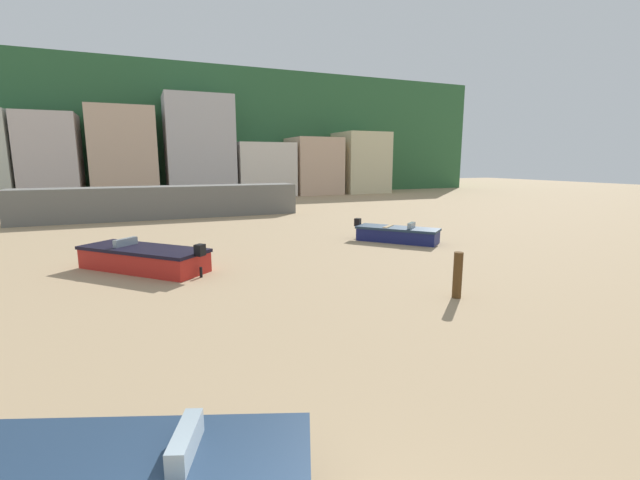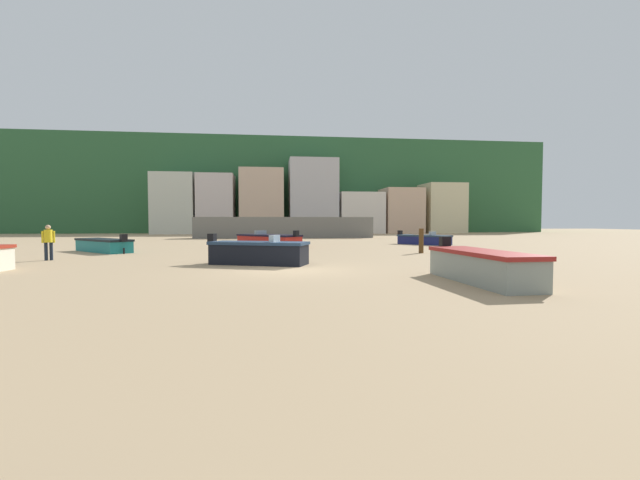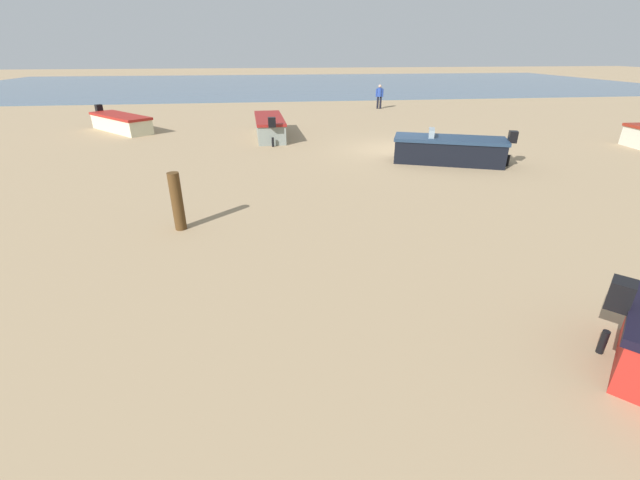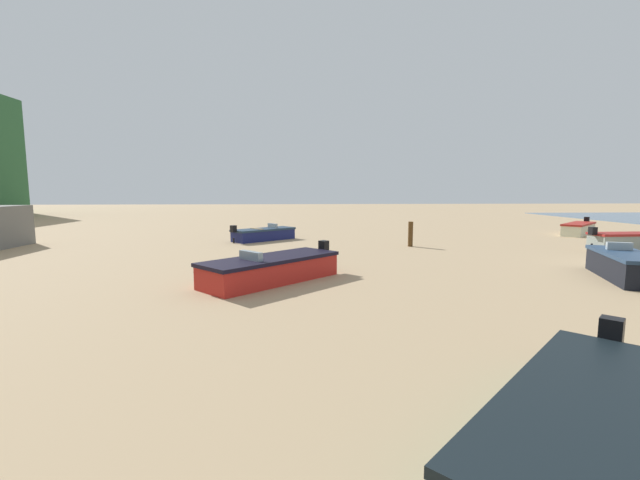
{
  "view_description": "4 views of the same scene",
  "coord_description": "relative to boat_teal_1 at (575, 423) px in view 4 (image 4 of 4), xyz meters",
  "views": [
    {
      "loc": [
        -0.79,
        -2.49,
        4.0
      ],
      "look_at": [
        5.34,
        11.85,
        1.12
      ],
      "focal_mm": 24.02,
      "sensor_mm": 36.0,
      "label": 1
    },
    {
      "loc": [
        -0.75,
        -15.32,
        1.77
      ],
      "look_at": [
        1.63,
        3.96,
        0.91
      ],
      "focal_mm": 23.43,
      "sensor_mm": 36.0,
      "label": 2
    },
    {
      "loc": [
        5.63,
        16.45,
        3.93
      ],
      "look_at": [
        4.79,
        10.17,
        0.93
      ],
      "focal_mm": 22.87,
      "sensor_mm": 36.0,
      "label": 3
    },
    {
      "loc": [
        -14.64,
        13.59,
        3.09
      ],
      "look_at": [
        1.75,
        12.55,
        1.12
      ],
      "focal_mm": 23.18,
      "sensor_mm": 36.0,
      "label": 4
    }
  ],
  "objects": [
    {
      "name": "boat_red_4",
      "position": [
        9.58,
        4.03,
        0.05
      ],
      "size": [
        4.7,
        4.83,
        1.17
      ],
      "rotation": [
        0.0,
        0.0,
        0.76
      ],
      "color": "red",
      "rests_on": "ground"
    },
    {
      "name": "boat_cream_3",
      "position": [
        23.29,
        -16.68,
        0.04
      ],
      "size": [
        3.84,
        4.06,
        1.15
      ],
      "rotation": [
        0.0,
        0.0,
        0.74
      ],
      "color": "beige",
      "rests_on": "ground"
    },
    {
      "name": "mooring_post_near_water",
      "position": [
        18.05,
        -3.19,
        0.3
      ],
      "size": [
        0.27,
        0.27,
        1.38
      ],
      "primitive_type": "cylinder",
      "color": "#503519",
      "rests_on": "ground"
    },
    {
      "name": "boat_black_2",
      "position": [
        9.15,
        -8.29,
        0.09
      ],
      "size": [
        4.3,
        2.76,
        1.26
      ],
      "rotation": [
        0.0,
        0.0,
        4.35
      ],
      "color": "black",
      "rests_on": "ground"
    },
    {
      "name": "boat_teal_1",
      "position": [
        0.0,
        0.0,
        0.0
      ],
      "size": [
        4.23,
        4.32,
        1.08
      ],
      "rotation": [
        0.0,
        0.0,
        0.77
      ],
      "color": "#197677",
      "rests_on": "ground"
    },
    {
      "name": "boat_grey_5",
      "position": [
        15.69,
        -14.23,
        0.08
      ],
      "size": [
        1.46,
        4.74,
        1.25
      ],
      "rotation": [
        0.0,
        0.0,
        3.18
      ],
      "color": "gray",
      "rests_on": "ground"
    },
    {
      "name": "boat_navy_6",
      "position": [
        21.43,
        5.16,
        -0.01
      ],
      "size": [
        3.66,
        4.01,
        1.06
      ],
      "rotation": [
        0.0,
        0.0,
        3.83
      ],
      "color": "navy",
      "rests_on": "ground"
    }
  ]
}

